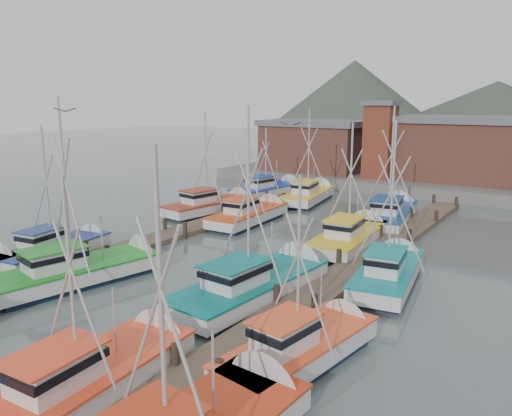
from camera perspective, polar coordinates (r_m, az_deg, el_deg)
The scene contains 22 objects.
ground at distance 29.06m, azimuth -5.76°, elevation -7.46°, with size 260.00×260.00×0.00m, color #495753.
dock_left at distance 36.35m, azimuth -10.25°, elevation -3.22°, with size 2.30×46.00×1.50m.
dock_right at distance 28.81m, azimuth 10.44°, elevation -7.33°, with size 2.30×46.00×1.50m.
quay at distance 61.31m, azimuth 16.79°, elevation 3.07°, with size 44.00×16.00×1.20m, color slate.
shed_left at distance 63.11m, azimuth 6.81°, elevation 7.16°, with size 12.72×8.48×6.20m.
shed_center at distance 59.38m, azimuth 22.59°, elevation 6.36°, with size 14.84×9.54×6.90m.
lookout_tower at distance 57.61m, azimuth 13.98°, elevation 7.63°, with size 3.60×3.60×8.50m.
distant_hills at distance 147.10m, azimuth 22.01°, elevation 7.47°, with size 175.00×140.00×42.00m.
boat_1 at distance 18.50m, azimuth -17.82°, elevation -17.73°, with size 3.38×9.14×8.29m.
boat_4 at distance 29.00m, azimuth -18.91°, elevation -6.67°, with size 4.87×10.16×10.86m.
boat_5 at distance 25.51m, azimuth 0.30°, elevation -8.59°, with size 4.22×10.40×10.47m.
boat_6 at distance 33.56m, azimuth -21.48°, elevation -4.34°, with size 3.59×8.30×8.98m.
boat_7 at distance 19.61m, azimuth 5.83°, elevation -15.36°, with size 3.49×8.15×7.84m.
boat_8 at distance 40.70m, azimuth -0.51°, elevation -0.69°, with size 3.36×9.22×8.21m.
boat_9 at distance 34.73m, azimuth 10.91°, elevation -3.16°, with size 3.70×9.51×9.15m.
boat_10 at distance 44.43m, azimuth -4.93°, elevation 0.37°, with size 4.31×9.63×9.64m.
boat_11 at distance 28.17m, azimuth 15.04°, elevation -6.99°, with size 3.88×8.86×9.48m.
boat_12 at distance 49.45m, azimuth 6.21°, elevation 1.54°, with size 4.29×9.64×9.88m.
boat_13 at distance 42.38m, azimuth 15.10°, elevation -0.59°, with size 4.67×10.51×10.31m.
boat_14 at distance 52.01m, azimuth 1.65°, elevation 2.13°, with size 4.13×9.68×7.88m.
gull_near at distance 24.99m, azimuth -21.03°, elevation 10.37°, with size 1.55×0.62×0.24m.
gull_far at distance 25.94m, azimuth 3.96°, elevation 9.56°, with size 1.50×0.66×0.24m.
Camera 1 is at (17.55, -21.03, 9.71)m, focal length 35.00 mm.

